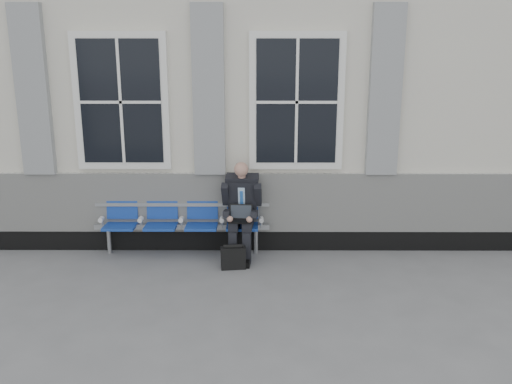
{
  "coord_description": "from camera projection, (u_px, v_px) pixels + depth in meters",
  "views": [
    {
      "loc": [
        -0.2,
        -6.71,
        3.17
      ],
      "look_at": [
        -0.23,
        0.9,
        1.07
      ],
      "focal_mm": 40.0,
      "sensor_mm": 36.0,
      "label": 1
    }
  ],
  "objects": [
    {
      "name": "briefcase",
      "position": [
        233.0,
        257.0,
        7.97
      ],
      "size": [
        0.36,
        0.18,
        0.36
      ],
      "color": "black",
      "rests_on": "ground"
    },
    {
      "name": "ground",
      "position": [
        273.0,
        291.0,
        7.31
      ],
      "size": [
        70.0,
        70.0,
        0.0
      ],
      "primitive_type": "plane",
      "color": "slate",
      "rests_on": "ground"
    },
    {
      "name": "station_building",
      "position": [
        268.0,
        91.0,
        10.07
      ],
      "size": [
        14.4,
        4.4,
        4.49
      ],
      "color": "beige",
      "rests_on": "ground"
    },
    {
      "name": "bench",
      "position": [
        182.0,
        218.0,
        8.45
      ],
      "size": [
        2.6,
        0.47,
        0.91
      ],
      "color": "#9EA0A3",
      "rests_on": "ground"
    },
    {
      "name": "businessman",
      "position": [
        242.0,
        206.0,
        8.26
      ],
      "size": [
        0.59,
        0.79,
        1.43
      ],
      "color": "black",
      "rests_on": "ground"
    }
  ]
}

